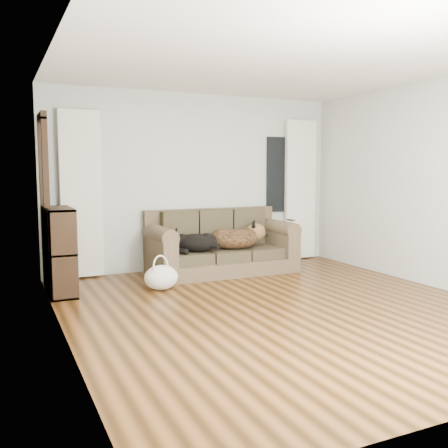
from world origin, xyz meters
name	(u,v)px	position (x,y,z in m)	size (l,w,h in m)	color
floor	(283,308)	(0.00, 0.00, 0.00)	(5.00, 5.00, 0.00)	black
ceiling	(286,60)	(0.00, 0.00, 2.60)	(5.00, 5.00, 0.00)	white
wall_back	(196,182)	(0.00, 2.50, 1.30)	(4.50, 0.04, 2.60)	#B5BBB2
wall_left	(60,191)	(-2.25, 0.00, 1.30)	(0.04, 5.00, 2.60)	#B5BBB2
wall_right	(440,184)	(2.25, 0.00, 1.30)	(0.04, 5.00, 2.60)	#B5BBB2
curtain_left	(81,194)	(-1.70, 2.42, 1.15)	(0.55, 0.08, 2.25)	white
curtain_right	(300,190)	(1.80, 2.42, 1.15)	(0.55, 0.08, 2.25)	white
window_pane	(280,175)	(1.45, 2.47, 1.40)	(0.50, 0.03, 1.20)	black
door_casing	(45,205)	(-2.20, 2.05, 1.05)	(0.07, 0.60, 2.10)	black
sofa	(222,241)	(0.19, 1.97, 0.45)	(2.07, 0.89, 0.85)	#392D22
dog_black_lab	(193,242)	(-0.30, 1.88, 0.48)	(0.61, 0.43, 0.26)	black
dog_shepherd	(237,239)	(0.38, 1.89, 0.49)	(0.72, 0.51, 0.32)	black
tv_remote	(291,220)	(1.25, 1.82, 0.73)	(0.05, 0.16, 0.02)	black
tote_bag	(161,277)	(-0.94, 1.33, 0.16)	(0.43, 0.33, 0.31)	silver
bookshelf	(59,252)	(-2.09, 1.68, 0.50)	(0.31, 0.83, 1.03)	black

